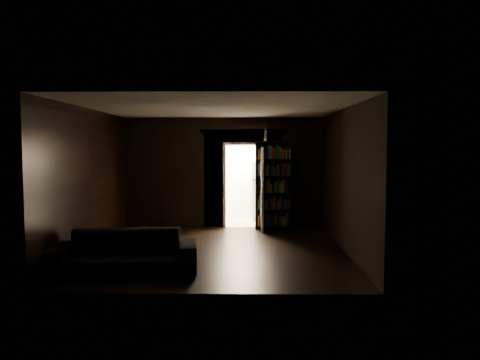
# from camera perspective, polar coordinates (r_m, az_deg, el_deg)

# --- Properties ---
(ground) EXTENTS (5.50, 5.50, 0.00)m
(ground) POSITION_cam_1_polar(r_m,az_deg,el_deg) (9.39, -2.83, -8.57)
(ground) COLOR black
(ground) RESTS_ON ground
(room_walls) EXTENTS (5.02, 5.61, 2.84)m
(room_walls) POSITION_cam_1_polar(r_m,az_deg,el_deg) (10.24, -2.52, 1.98)
(room_walls) COLOR black
(room_walls) RESTS_ON ground
(kitchen_alcove) EXTENTS (2.20, 1.80, 2.60)m
(kitchen_alcove) POSITION_cam_1_polar(r_m,az_deg,el_deg) (13.04, 0.45, 0.34)
(kitchen_alcove) COLOR #B4B09D
(kitchen_alcove) RESTS_ON ground
(sofa) EXTENTS (2.44, 1.31, 0.90)m
(sofa) POSITION_cam_1_polar(r_m,az_deg,el_deg) (7.90, -13.94, -7.78)
(sofa) COLOR black
(sofa) RESTS_ON ground
(bookshelf) EXTENTS (0.91, 0.35, 2.20)m
(bookshelf) POSITION_cam_1_polar(r_m,az_deg,el_deg) (11.75, 4.06, -0.61)
(bookshelf) COLOR black
(bookshelf) RESTS_ON ground
(refrigerator) EXTENTS (0.76, 0.70, 1.65)m
(refrigerator) POSITION_cam_1_polar(r_m,az_deg,el_deg) (13.24, 3.05, -1.28)
(refrigerator) COLOR white
(refrigerator) RESTS_ON ground
(door) EXTENTS (0.06, 0.85, 2.05)m
(door) POSITION_cam_1_polar(r_m,az_deg,el_deg) (11.50, 2.72, -1.08)
(door) COLOR white
(door) RESTS_ON ground
(figurine) EXTENTS (0.11, 0.11, 0.31)m
(figurine) POSITION_cam_1_polar(r_m,az_deg,el_deg) (11.65, 3.15, 5.53)
(figurine) COLOR silver
(figurine) RESTS_ON bookshelf
(bottles) EXTENTS (0.57, 0.23, 0.23)m
(bottles) POSITION_cam_1_polar(r_m,az_deg,el_deg) (13.21, 3.07, 2.80)
(bottles) COLOR black
(bottles) RESTS_ON refrigerator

